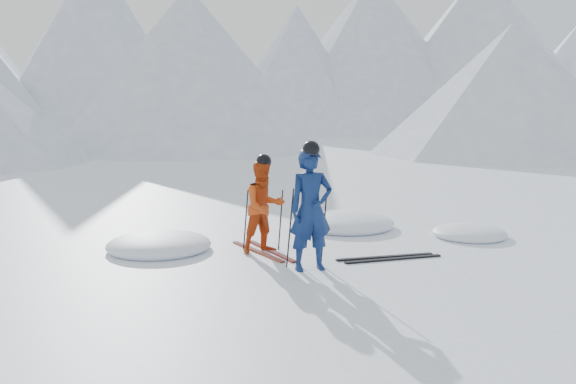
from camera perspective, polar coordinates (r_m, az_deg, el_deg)
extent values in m
plane|color=white|center=(9.98, 9.36, -6.52)|extent=(160.00, 160.00, 0.00)
cone|color=#B2BCD1|center=(50.71, -17.38, 13.11)|extent=(23.96, 23.96, 14.35)
cone|color=#B2BCD1|center=(60.66, -9.37, 11.35)|extent=(17.69, 17.69, 11.93)
cone|color=#B2BCD1|center=(53.35, 0.86, 11.33)|extent=(19.63, 19.63, 10.85)
cone|color=#B2BCD1|center=(57.54, 7.81, 12.67)|extent=(23.31, 23.31, 14.15)
cone|color=#B2BCD1|center=(59.48, 17.52, 12.58)|extent=(28.94, 28.94, 14.88)
cone|color=#B2BCD1|center=(32.77, 20.02, 9.00)|extent=(14.00, 14.00, 6.50)
cone|color=#B2BCD1|center=(35.33, -9.18, 11.32)|extent=(16.00, 16.00, 9.00)
imported|color=#0D2151|center=(9.24, 2.16, -1.66)|extent=(0.76, 0.58, 1.87)
imported|color=#C94010|center=(10.37, -2.26, -1.39)|extent=(0.94, 0.85, 1.58)
cylinder|color=black|center=(9.40, 0.19, -3.41)|extent=(0.12, 0.09, 1.25)
cylinder|color=black|center=(9.58, 3.39, -3.21)|extent=(0.12, 0.07, 1.25)
cylinder|color=black|center=(10.64, -3.97, -2.59)|extent=(0.11, 0.09, 1.05)
cylinder|color=black|center=(10.59, -0.70, -2.63)|extent=(0.11, 0.08, 1.05)
cube|color=black|center=(10.52, -2.89, -5.57)|extent=(0.80, 1.58, 0.03)
cube|color=black|center=(10.54, -1.58, -5.53)|extent=(0.69, 1.62, 0.03)
cube|color=black|center=(10.26, 9.05, -6.02)|extent=(1.70, 0.32, 0.03)
cube|color=black|center=(10.14, 9.83, -6.20)|extent=(1.69, 0.38, 0.03)
ellipsoid|color=white|center=(10.92, -11.96, -5.30)|extent=(1.82, 1.82, 0.40)
ellipsoid|color=white|center=(12.22, 16.60, -4.03)|extent=(1.40, 1.40, 0.31)
ellipsoid|color=white|center=(12.66, 5.46, -3.30)|extent=(1.97, 1.97, 0.43)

